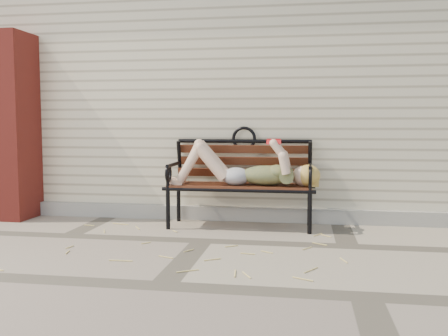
# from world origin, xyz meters

# --- Properties ---
(ground) EXTENTS (80.00, 80.00, 0.00)m
(ground) POSITION_xyz_m (0.00, 0.00, 0.00)
(ground) COLOR gray
(ground) RESTS_ON ground
(house_wall) EXTENTS (8.00, 4.00, 3.00)m
(house_wall) POSITION_xyz_m (0.00, 3.00, 1.50)
(house_wall) COLOR beige
(house_wall) RESTS_ON ground
(foundation_strip) EXTENTS (8.00, 0.10, 0.15)m
(foundation_strip) POSITION_xyz_m (0.00, 0.97, 0.07)
(foundation_strip) COLOR #A09D91
(foundation_strip) RESTS_ON ground
(brick_pillar) EXTENTS (0.50, 0.50, 2.00)m
(brick_pillar) POSITION_xyz_m (-2.30, 0.75, 1.00)
(brick_pillar) COLOR maroon
(brick_pillar) RESTS_ON ground
(garden_bench) EXTENTS (1.55, 0.62, 1.00)m
(garden_bench) POSITION_xyz_m (0.25, 0.73, 0.56)
(garden_bench) COLOR black
(garden_bench) RESTS_ON ground
(reading_woman) EXTENTS (1.46, 0.33, 0.46)m
(reading_woman) POSITION_xyz_m (0.26, 0.61, 0.60)
(reading_woman) COLOR #092E40
(reading_woman) RESTS_ON ground
(straw_scatter) EXTENTS (2.97, 1.76, 0.01)m
(straw_scatter) POSITION_xyz_m (-0.12, -0.07, 0.01)
(straw_scatter) COLOR #E3C86F
(straw_scatter) RESTS_ON ground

